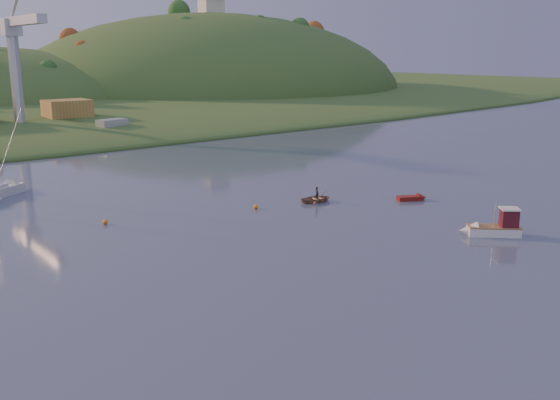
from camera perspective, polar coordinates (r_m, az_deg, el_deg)
hill_right at (r=241.92m, az=-6.11°, el=9.53°), size 150.00×130.00×60.00m
hilltop_house at (r=241.92m, az=-6.32°, el=17.44°), size 9.00×7.00×6.45m
wharf at (r=137.31m, az=-21.62°, el=6.13°), size 42.00×16.00×2.40m
shed_east at (r=141.39m, az=-18.86°, el=7.85°), size 9.00×7.00×4.00m
dock_crane at (r=132.12m, az=-23.02°, el=12.72°), size 3.20×28.00×20.30m
fishing_boat at (r=60.77m, az=18.64°, el=-2.38°), size 5.18×4.96×3.50m
canoe at (r=70.43m, az=3.39°, el=0.13°), size 4.00×3.13×0.75m
paddler at (r=70.35m, az=3.40°, el=0.42°), size 0.44×0.59×1.49m
red_tender at (r=72.91m, az=12.28°, el=0.19°), size 3.58×2.60×1.17m
work_vessel at (r=127.96m, az=-15.07°, el=6.15°), size 14.22×7.82×3.46m
buoy_1 at (r=67.28m, az=-2.22°, el=-0.61°), size 0.50×0.50×0.50m
buoy_3 at (r=63.68m, az=-15.69°, el=-1.94°), size 0.50×0.50×0.50m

